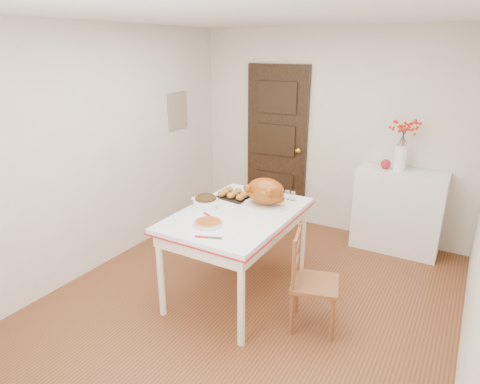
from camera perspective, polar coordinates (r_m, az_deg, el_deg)
The scene contains 20 objects.
floor at distance 4.06m, azimuth 1.55°, elevation -14.58°, with size 3.50×4.00×0.00m, color #542D16.
ceiling at distance 3.37m, azimuth 1.96°, elevation 23.36°, with size 3.50×4.00×0.00m, color white.
wall_back at distance 5.31m, azimuth 12.19°, elevation 7.94°, with size 3.50×0.00×2.50m, color silver.
wall_front at distance 2.12m, azimuth -25.57°, elevation -11.37°, with size 3.50×0.00×2.50m, color silver.
wall_left at distance 4.58m, azimuth -17.98°, elevation 5.64°, with size 0.00×4.00×2.50m, color silver.
door_back at distance 5.58m, azimuth 5.07°, elevation 6.53°, with size 0.85×0.06×2.06m, color black.
photo_board at distance 5.38m, azimuth -8.58°, elevation 11.01°, with size 0.03×0.35×0.45m, color tan.
sideboard at distance 5.11m, azimuth 20.89°, elevation -2.45°, with size 0.95×0.42×0.95m, color white.
kitchen_table at distance 3.94m, azimuth -0.37°, elevation -8.49°, with size 0.96×1.41×0.84m, color white, non-canonical shape.
chair_oak at distance 3.56m, azimuth 10.27°, elevation -11.99°, with size 0.38×0.38×0.86m, color brown, non-canonical shape.
berry_vase at distance 4.90m, azimuth 21.40°, elevation 6.05°, with size 0.30×0.30×0.59m, color white, non-canonical shape.
apple at distance 4.98m, azimuth 19.40°, elevation 3.64°, with size 0.11×0.11×0.11m, color maroon.
turkey_platter at distance 3.86m, azimuth 3.53°, elevation -0.09°, with size 0.43×0.34×0.27m, color #A2510E, non-canonical shape.
pumpkin_pie at distance 3.50m, azimuth -4.42°, elevation -4.17°, with size 0.24×0.24×0.05m, color #9D4518.
stuffing_dish at distance 3.88m, azimuth -4.72°, elevation -1.25°, with size 0.30×0.23×0.12m, color #382313, non-canonical shape.
rolls_tray at distance 4.10m, azimuth -0.76°, elevation -0.31°, with size 0.30×0.24×0.08m, color #99661E, non-canonical shape.
pie_server at distance 3.28m, azimuth -4.38°, elevation -6.24°, with size 0.22×0.06×0.01m, color silver, non-canonical shape.
carving_knife at distance 3.67m, azimuth -4.02°, elevation -3.38°, with size 0.23×0.05×0.01m, color silver, non-canonical shape.
drinking_glass at distance 4.20m, azimuth 4.55°, elevation 0.45°, with size 0.07×0.07×0.12m, color white.
shaker_pair at distance 4.08m, azimuth 6.92°, elevation -0.41°, with size 0.10×0.04×0.10m, color white, non-canonical shape.
Camera 1 is at (1.60, -2.96, 2.27)m, focal length 31.03 mm.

